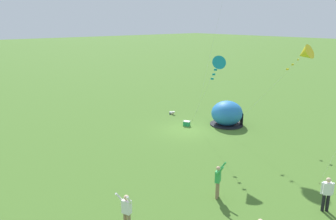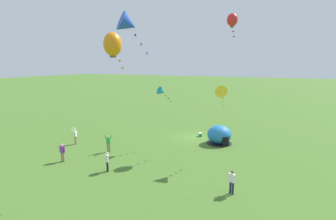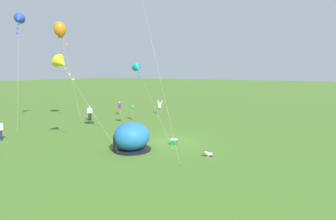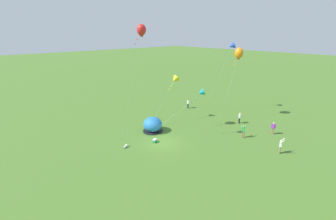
# 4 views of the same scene
# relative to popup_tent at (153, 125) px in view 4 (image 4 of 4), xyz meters

# --- Properties ---
(ground_plane) EXTENTS (300.00, 300.00, 0.00)m
(ground_plane) POSITION_rel_popup_tent_xyz_m (3.50, -1.24, -1.00)
(ground_plane) COLOR #477028
(popup_tent) EXTENTS (2.81, 2.81, 2.10)m
(popup_tent) POSITION_rel_popup_tent_xyz_m (0.00, 0.00, 0.00)
(popup_tent) COLOR #2672BF
(popup_tent) RESTS_ON ground
(cooler_box) EXTENTS (0.53, 0.63, 0.44)m
(cooler_box) POSITION_rel_popup_tent_xyz_m (2.84, -1.98, -0.78)
(cooler_box) COLOR #1E8C4C
(cooler_box) RESTS_ON ground
(toddler_crawling) EXTENTS (0.36, 0.55, 0.32)m
(toddler_crawling) POSITION_rel_popup_tent_xyz_m (1.48, -5.45, -0.82)
(toddler_crawling) COLOR white
(toddler_crawling) RESTS_ON ground
(person_center_field) EXTENTS (0.44, 0.45, 1.72)m
(person_center_field) POSITION_rel_popup_tent_xyz_m (6.70, 11.60, -0.03)
(person_center_field) COLOR black
(person_center_field) RESTS_ON ground
(person_strolling) EXTENTS (0.59, 0.29, 1.72)m
(person_strolling) POSITION_rel_popup_tent_xyz_m (11.86, 11.49, -0.03)
(person_strolling) COLOR #8C7251
(person_strolling) RESTS_ON ground
(person_arms_raised) EXTENTS (0.61, 0.71, 1.89)m
(person_arms_raised) POSITION_rel_popup_tent_xyz_m (14.68, 6.91, 0.00)
(person_arms_raised) COLOR #8C7251
(person_arms_raised) RESTS_ON ground
(person_flying_kite) EXTENTS (0.72, 0.65, 1.89)m
(person_flying_kite) POSITION_rel_popup_tent_xyz_m (9.66, 7.53, 0.00)
(person_flying_kite) COLOR #8C7251
(person_flying_kite) RESTS_ON ground
(person_near_tent) EXTENTS (0.55, 0.37, 1.72)m
(person_near_tent) POSITION_rel_popup_tent_xyz_m (-3.57, 11.18, -0.03)
(person_near_tent) COLOR #1E2347
(person_near_tent) RESTS_ON ground
(kite_red) EXTENTS (1.14, 4.34, 14.22)m
(kite_red) POSITION_rel_popup_tent_xyz_m (-0.78, -0.79, 12.53)
(kite_red) COLOR silver
(kite_red) RESTS_ON ground
(kite_yellow) EXTENTS (1.13, 6.06, 7.07)m
(kite_yellow) POSITION_rel_popup_tent_xyz_m (-1.39, 5.59, 5.40)
(kite_yellow) COLOR silver
(kite_yellow) RESTS_ON ground
(kite_orange) EXTENTS (1.26, 3.72, 11.08)m
(kite_orange) POSITION_rel_popup_tent_xyz_m (4.53, 13.24, 9.27)
(kite_orange) COLOR silver
(kite_orange) RESTS_ON ground
(kite_teal) EXTENTS (4.78, 7.02, 6.58)m
(kite_teal) POSITION_rel_popup_tent_xyz_m (5.47, 3.52, 5.03)
(kite_teal) COLOR silver
(kite_teal) RESTS_ON ground
(kite_blue) EXTENTS (3.53, 3.66, 11.78)m
(kite_blue) POSITION_rel_popup_tent_xyz_m (1.58, 15.82, 10.09)
(kite_blue) COLOR silver
(kite_blue) RESTS_ON ground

